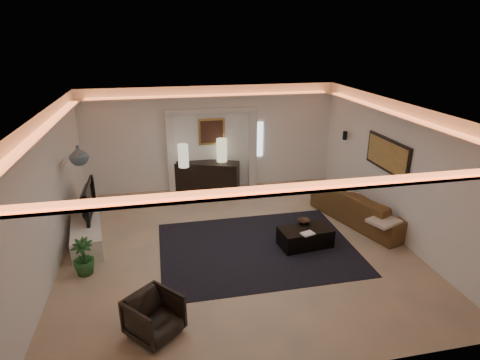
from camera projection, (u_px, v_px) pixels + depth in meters
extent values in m
plane|color=#D0AD85|center=(237.00, 246.00, 8.40)|extent=(7.00, 7.00, 0.00)
plane|color=white|center=(236.00, 109.00, 7.38)|extent=(7.00, 7.00, 0.00)
plane|color=white|center=(212.00, 138.00, 11.09)|extent=(7.00, 0.00, 7.00)
plane|color=white|center=(295.00, 284.00, 4.68)|extent=(7.00, 0.00, 7.00)
plane|color=white|center=(48.00, 196.00, 7.21)|extent=(0.00, 7.00, 7.00)
plane|color=white|center=(395.00, 170.00, 8.56)|extent=(0.00, 7.00, 7.00)
cube|color=silver|center=(236.00, 124.00, 7.48)|extent=(7.00, 7.00, 0.04)
cube|color=white|center=(259.00, 139.00, 11.37)|extent=(0.25, 0.03, 1.00)
cube|color=black|center=(257.00, 248.00, 8.29)|extent=(4.00, 3.00, 0.01)
cube|color=silver|center=(171.00, 154.00, 10.90)|extent=(0.22, 0.20, 2.20)
cube|color=silver|center=(252.00, 149.00, 11.35)|extent=(0.22, 0.20, 2.20)
cube|color=silver|center=(212.00, 111.00, 10.72)|extent=(2.52, 0.20, 0.12)
cube|color=tan|center=(212.00, 132.00, 11.00)|extent=(0.74, 0.04, 0.74)
cube|color=#4C2D1E|center=(212.00, 132.00, 10.97)|extent=(0.62, 0.02, 0.62)
cube|color=black|center=(388.00, 155.00, 8.74)|extent=(0.04, 1.64, 0.74)
cube|color=tan|center=(386.00, 155.00, 8.74)|extent=(0.02, 1.50, 0.62)
cylinder|color=black|center=(345.00, 135.00, 10.47)|extent=(0.12, 0.12, 0.22)
cube|color=silver|center=(65.00, 162.00, 8.44)|extent=(0.10, 0.55, 0.04)
cube|color=black|center=(208.00, 177.00, 11.20)|extent=(1.83, 1.12, 0.87)
cylinder|color=beige|center=(183.00, 158.00, 10.58)|extent=(0.30, 0.30, 0.62)
cylinder|color=beige|center=(222.00, 153.00, 11.04)|extent=(0.35, 0.35, 0.65)
cube|color=white|center=(87.00, 227.00, 8.70)|extent=(0.94, 2.43, 0.44)
imported|color=black|center=(84.00, 200.00, 8.60)|extent=(1.27, 0.19, 0.73)
cylinder|color=black|center=(90.00, 193.00, 9.44)|extent=(0.20, 0.20, 0.40)
imported|color=#475772|center=(79.00, 155.00, 8.14)|extent=(0.51, 0.51, 0.40)
imported|color=#215222|center=(83.00, 257.00, 7.30)|extent=(0.43, 0.43, 0.71)
imported|color=#482E1D|center=(362.00, 206.00, 9.36)|extent=(2.78, 1.76, 0.76)
cube|color=white|center=(384.00, 221.00, 8.25)|extent=(0.73, 0.67, 0.07)
cube|color=gray|center=(346.00, 197.00, 9.46)|extent=(0.16, 0.44, 0.43)
cube|color=black|center=(305.00, 237.00, 8.32)|extent=(1.13, 0.70, 0.40)
imported|color=#38291A|center=(304.00, 221.00, 8.51)|extent=(0.28, 0.28, 0.06)
cube|color=white|center=(308.00, 233.00, 8.01)|extent=(0.30, 0.26, 0.03)
imported|color=#322A21|center=(154.00, 316.00, 5.83)|extent=(0.99, 0.99, 0.65)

